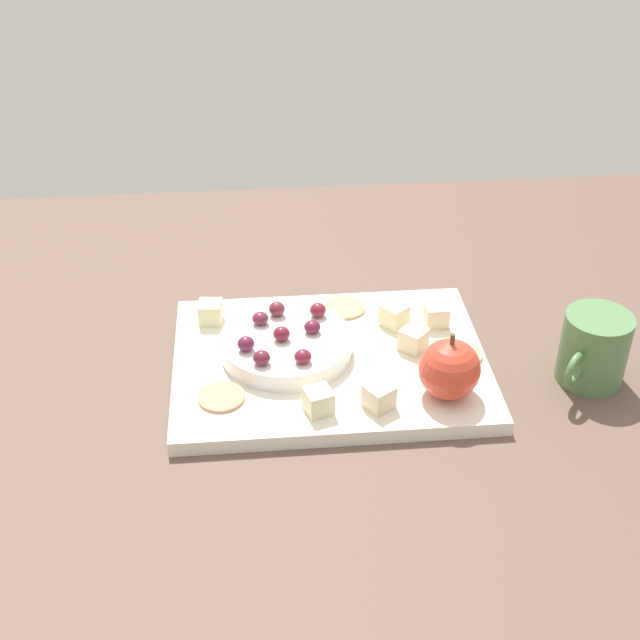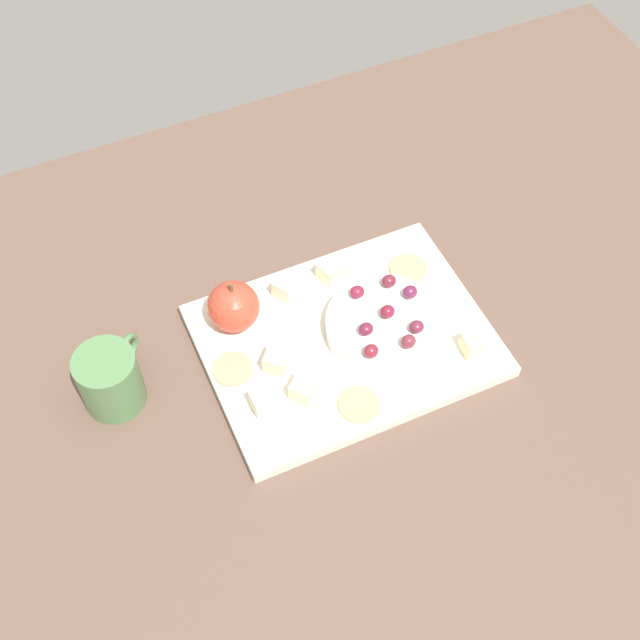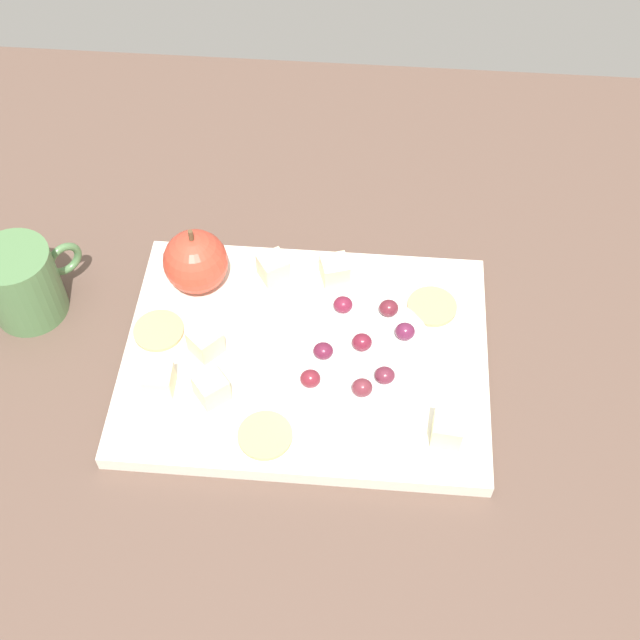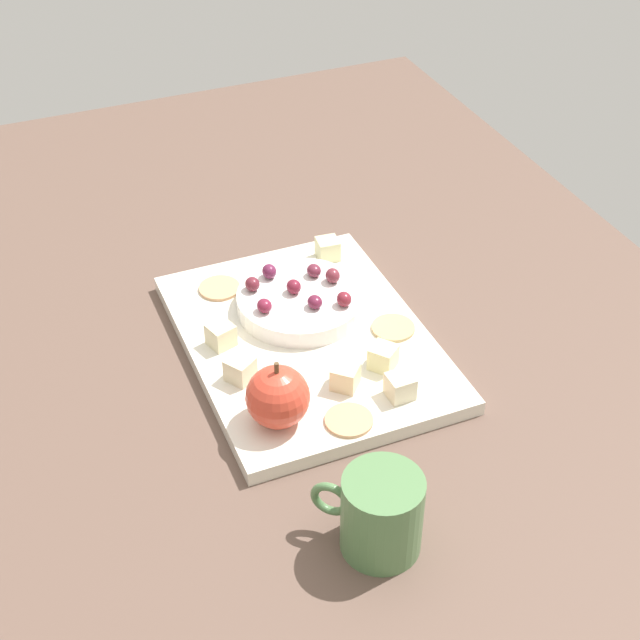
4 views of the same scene
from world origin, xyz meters
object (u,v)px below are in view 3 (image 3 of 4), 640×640
Objects in this scene: grape_4 at (323,351)px; cup at (23,283)px; grape_7 at (362,342)px; platter at (306,355)px; apple_whole at (196,262)px; grape_1 at (362,388)px; serving_dish at (355,359)px; grape_2 at (389,308)px; cheese_cube_4 at (273,268)px; cracker_0 at (432,306)px; grape_3 at (385,375)px; cheese_cube_2 at (447,429)px; cheese_cube_1 at (159,381)px; grape_0 at (405,331)px; cracker_1 at (159,331)px; cheese_cube_5 at (211,388)px; cracker_2 at (265,435)px; cheese_cube_0 at (335,271)px; grape_5 at (310,379)px; cheese_cube_3 at (205,342)px; grape_6 at (347,305)px.

grape_4 is 32.05cm from cup.
platter is at bearing 171.68° from grape_7.
grape_4 is 3.85cm from grape_7.
apple_whole is 3.48× the size of grape_1.
grape_2 reaches higher than serving_dish.
cheese_cube_4 is 14.26cm from grape_7.
grape_3 is at bearing -113.63° from cracker_0.
grape_1 is 5.20cm from grape_7.
cheese_cube_2 is at bearing -39.53° from serving_dish.
cheese_cube_1 is 24.15cm from grape_0.
grape_2 is (7.97, 3.57, 4.00)cm from platter.
grape_0 is at bearing -0.66° from cracker_1.
cheese_cube_5 is 0.53× the size of cracker_1.
grape_7 is at bearing -158.64° from grape_0.
cracker_2 is at bearing -154.97° from grape_1.
serving_dish is at bearing -75.71° from cheese_cube_0.
cup reaches higher than grape_5.
cup is at bearing 166.86° from grape_3.
cheese_cube_0 is 18.86cm from cheese_cube_5.
grape_4 is (10.35, 3.99, 1.66)cm from cheese_cube_5.
apple_whole is (-12.11, 7.84, 4.27)cm from platter.
serving_dish is at bearing -120.59° from grape_2.
grape_3 is (16.31, 1.67, 1.66)cm from cheese_cube_5.
platter is 7.05× the size of cracker_1.
cheese_cube_3 is at bearing -175.33° from grape_0.
cracker_2 is at bearing -139.09° from grape_0.
cheese_cube_2 reaches higher than serving_dish.
grape_7 is at bearing 136.32° from cheese_cube_2.
cracker_1 is 23.76cm from grape_3.
grape_6 is (8.11, -5.68, 1.70)cm from cheese_cube_4.
grape_6 is at bearing 116.59° from grape_3.
grape_7 is (-4.11, -1.61, -0.01)cm from grape_0.
platter is 13.20× the size of cheese_cube_0.
cheese_cube_5 is at bearing -159.32° from grape_0.
cheese_cube_2 is (11.63, -18.25, 0.00)cm from cheese_cube_0.
serving_dish is 3.00× the size of cracker_0.
cheese_cube_4 is (-4.30, 9.37, 2.27)cm from platter.
grape_5 is (-6.90, -1.00, 0.11)cm from grape_3.
cracker_0 is 9.61cm from grape_6.
platter is at bearing 132.65° from grape_4.
cup is at bearing 171.62° from platter.
platter is at bearing -8.38° from cup.
serving_dish is 3.70cm from grape_4.
cheese_cube_5 is at bearing -149.34° from cracker_0.
grape_6 reaches higher than cheese_cube_1.
cracker_0 is at bearing 17.37° from grape_6.
cheese_cube_4 is 13.08cm from grape_4.
cheese_cube_0 is at bearing 9.23° from cup.
grape_6 is (-10.03, 12.43, 1.70)cm from cheese_cube_2.
cheese_cube_1 is at bearing -136.24° from cheese_cube_0.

